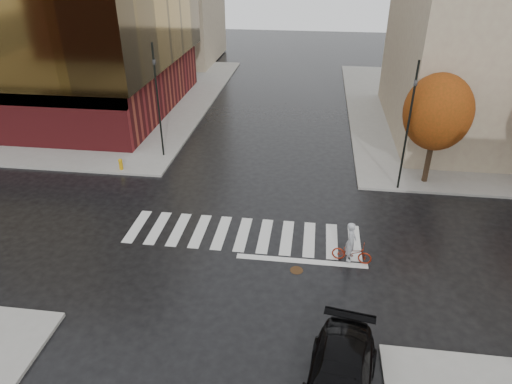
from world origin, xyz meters
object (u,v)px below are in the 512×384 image
cyclist (351,249)px  traffic_light_nw (157,94)px  fire_hydrant (121,163)px  traffic_light_ne (409,119)px

cyclist → traffic_light_nw: traffic_light_nw is taller
cyclist → fire_hydrant: bearing=72.0°
cyclist → traffic_light_nw: (-11.99, 10.00, 3.66)m
cyclist → traffic_light_nw: bearing=60.4°
traffic_light_nw → fire_hydrant: bearing=-41.3°
fire_hydrant → traffic_light_ne: bearing=-0.7°
traffic_light_ne → fire_hydrant: bearing=-21.1°
traffic_light_ne → fire_hydrant: 17.48m
traffic_light_ne → fire_hydrant: (-17.05, 0.20, -3.82)m
traffic_light_ne → fire_hydrant: traffic_light_ne is taller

